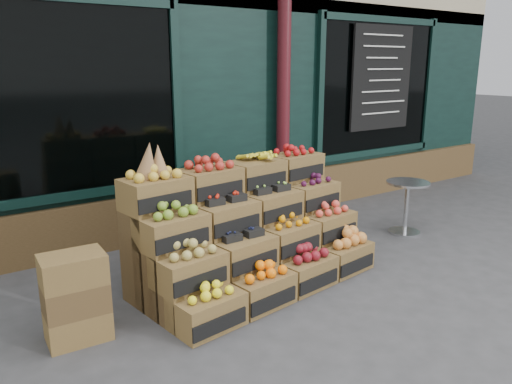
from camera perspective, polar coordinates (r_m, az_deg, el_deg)
ground at (r=5.00m, az=6.61°, el=-10.81°), size 60.00×60.00×0.00m
shop_facade at (r=9.00m, az=-15.85°, el=15.70°), size 12.00×6.24×4.80m
crate_display at (r=4.99m, az=-0.77°, el=-5.11°), size 2.48×1.43×1.48m
spare_crates at (r=4.22m, az=-19.92°, el=-11.30°), size 0.50×0.36×0.71m
bistro_table at (r=6.63m, az=16.83°, el=-1.02°), size 0.54×0.54×0.68m
shopkeeper at (r=6.39m, az=-21.74°, el=2.47°), size 0.75×0.58×1.82m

